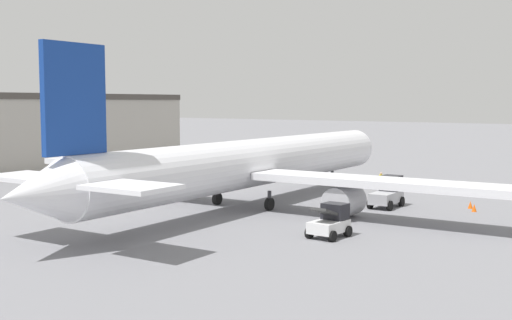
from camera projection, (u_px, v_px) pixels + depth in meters
ground_plane at (256, 204)px, 49.20m from camera, size 400.00×400.00×0.00m
airplane at (249, 164)px, 48.08m from camera, size 43.72×40.46×10.91m
ground_crew_worker at (381, 181)px, 56.92m from camera, size 0.35×0.35×1.61m
baggage_tug at (388, 193)px, 47.79m from camera, size 3.45×1.96×2.30m
belt_loader_truck at (331, 221)px, 37.13m from camera, size 2.52×1.85×1.91m
safety_cone_near at (470, 205)px, 47.13m from camera, size 0.36×0.36×0.55m
safety_cone_far at (474, 208)px, 45.76m from camera, size 0.36×0.36×0.55m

